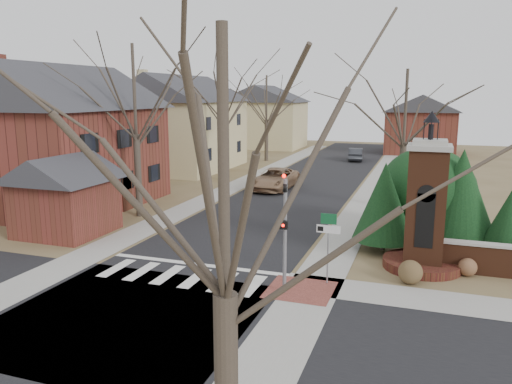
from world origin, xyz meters
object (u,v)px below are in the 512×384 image
at_px(traffic_signal_pole, 285,224).
at_px(pickup_truck, 275,179).
at_px(brick_gate_monument, 425,217).
at_px(distant_car, 356,154).
at_px(sign_post, 328,234).

xyz_separation_m(traffic_signal_pole, pickup_truck, (-6.17, 19.09, -1.80)).
height_order(brick_gate_monument, distant_car, brick_gate_monument).
relative_size(brick_gate_monument, pickup_truck, 1.15).
bearing_deg(traffic_signal_pole, pickup_truck, 107.91).
height_order(traffic_signal_pole, distant_car, traffic_signal_pole).
xyz_separation_m(brick_gate_monument, pickup_truck, (-10.87, 14.67, -1.38)).
xyz_separation_m(traffic_signal_pole, distant_car, (-2.70, 37.71, -1.91)).
height_order(traffic_signal_pole, sign_post, traffic_signal_pole).
bearing_deg(pickup_truck, sign_post, -65.64).
distance_m(traffic_signal_pole, pickup_truck, 20.14).
distance_m(brick_gate_monument, distant_car, 34.13).
xyz_separation_m(sign_post, brick_gate_monument, (3.41, 3.01, 0.22)).
distance_m(traffic_signal_pole, brick_gate_monument, 6.47).
bearing_deg(sign_post, pickup_truck, 112.89).
bearing_deg(brick_gate_monument, pickup_truck, 126.54).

